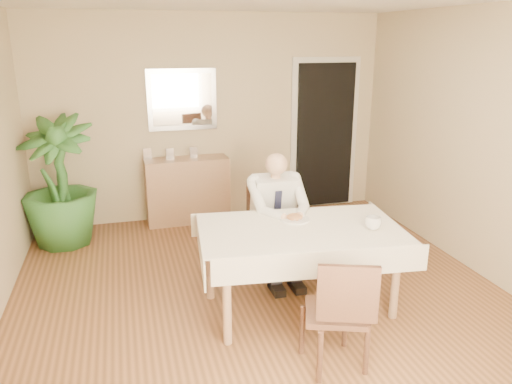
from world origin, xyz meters
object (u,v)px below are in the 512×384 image
object	(u,v)px
potted_palm	(59,182)
chair_near	(340,309)
dining_table	(300,237)
seated_man	(279,212)
chair_far	(270,220)
coffee_mug	(373,223)
sideboard	(187,190)

from	to	relation	value
potted_palm	chair_near	bearing A→B (deg)	-55.00
dining_table	seated_man	bearing A→B (deg)	96.00
seated_man	potted_palm	bearing A→B (deg)	144.84
chair_near	potted_palm	bearing A→B (deg)	144.92
dining_table	chair_far	xyz separation A→B (m)	(0.00, 0.88, -0.16)
dining_table	chair_near	distance (m)	0.91
coffee_mug	potted_palm	distance (m)	3.52
potted_palm	seated_man	bearing A→B (deg)	-35.16
chair_near	sideboard	world-z (taller)	chair_near
dining_table	chair_near	size ratio (longest dim) A/B	2.09
coffee_mug	sideboard	xyz separation A→B (m)	(-1.21, 2.62, -0.39)
chair_near	coffee_mug	world-z (taller)	chair_near
sideboard	potted_palm	size ratio (longest dim) A/B	0.70
chair_far	potted_palm	distance (m)	2.44
sideboard	potted_palm	xyz separation A→B (m)	(-1.48, -0.36, 0.32)
chair_far	coffee_mug	size ratio (longest dim) A/B	6.73
seated_man	sideboard	distance (m)	1.97
dining_table	potted_palm	world-z (taller)	potted_palm
chair_near	seated_man	bearing A→B (deg)	108.70
seated_man	sideboard	world-z (taller)	seated_man
dining_table	sideboard	xyz separation A→B (m)	(-0.63, 2.44, -0.25)
sideboard	potted_palm	bearing A→B (deg)	-167.90
chair_far	potted_palm	bearing A→B (deg)	152.03
chair_near	seated_man	world-z (taller)	seated_man
seated_man	coffee_mug	xyz separation A→B (m)	(0.58, -0.78, 0.11)
sideboard	chair_far	bearing A→B (deg)	-69.35
chair_near	potted_palm	world-z (taller)	potted_palm
dining_table	coffee_mug	world-z (taller)	coffee_mug
coffee_mug	chair_near	bearing A→B (deg)	-130.57
dining_table	seated_man	size ratio (longest dim) A/B	1.46
dining_table	sideboard	distance (m)	2.54
chair_far	sideboard	bearing A→B (deg)	113.76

